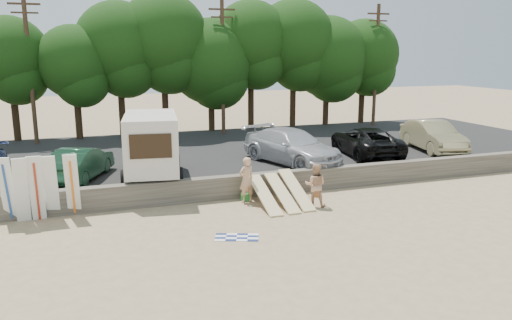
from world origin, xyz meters
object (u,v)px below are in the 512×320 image
Objects in this scene: car_3 at (366,141)px; car_4 at (433,136)px; box_trailer at (151,143)px; car_1 at (81,163)px; beachgoer_a at (246,180)px; car_2 at (292,146)px; cooler at (245,197)px; beachgoer_b at (315,185)px.

car_3 is 1.07× the size of car_4.
car_1 is (-3.05, 0.70, -0.87)m from box_trailer.
car_2 is at bearing -151.41° from beachgoer_a.
box_trailer is 11.84m from car_3.
cooler is (-12.48, -3.64, -1.39)m from car_4.
beachgoer_a reaches higher than beachgoer_b.
car_2 reaches higher than beachgoer_b.
box_trailer is at bearing -5.53° from beachgoer_b.
car_2 is 5.03m from cooler.
car_1 is 0.74× the size of car_2.
car_1 is at bearing -167.96° from car_4.
cooler is at bearing -156.71° from car_2.
car_1 is at bearing 159.80° from cooler.
beachgoer_b is (-5.72, -5.54, -0.56)m from car_3.
box_trailer is at bearing -165.30° from car_4.
car_2 is 8.94m from car_4.
box_trailer is 0.86× the size of car_3.
car_1 is 19.08m from car_4.
box_trailer is at bearing -170.26° from car_1.
box_trailer reaches higher than beachgoer_b.
car_1 is 0.85× the size of car_4.
beachgoer_b is 4.75× the size of cooler.
box_trailer reaches higher than beachgoer_a.
beachgoer_a is (-3.58, -3.50, -0.58)m from car_2.
car_4 is at bearing -174.66° from car_3.
box_trailer is at bearing 13.95° from car_3.
car_2 is 15.57× the size of cooler.
beachgoer_a is (-8.23, -4.08, -0.49)m from car_3.
beachgoer_b is (-10.00, -5.33, -0.64)m from car_4.
box_trailer reaches higher than car_1.
car_2 is at bearing -71.98° from beachgoer_b.
beachgoer_b is at bearing -140.77° from car_4.
car_1 is at bearing 160.16° from car_2.
car_3 is 9.20m from beachgoer_a.
car_4 reaches higher than beachgoer_b.
car_1 is at bearing 10.06° from car_3.
cooler is (3.56, -2.65, -2.14)m from box_trailer.
car_3 reaches higher than cooler.
beachgoer_a is at bearing -31.34° from box_trailer.
car_3 reaches higher than beachgoer_a.
box_trailer is 3.24m from car_1.
box_trailer is at bearing -55.03° from beachgoer_a.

